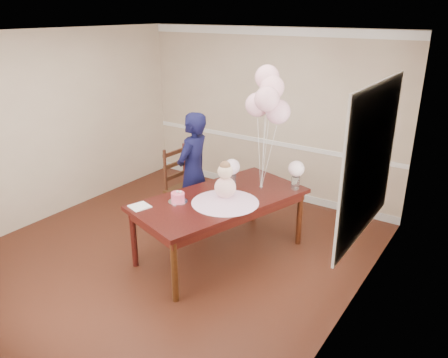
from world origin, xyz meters
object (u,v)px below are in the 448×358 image
dining_chair_seat (187,191)px  birthday_cake (178,197)px  woman (193,172)px  dining_table_top (220,199)px

dining_chair_seat → birthday_cake: bearing=-53.1°
birthday_cake → dining_chair_seat: (-0.57, 0.87, -0.36)m
dining_chair_seat → woman: (0.17, -0.05, 0.34)m
dining_table_top → woman: size_ratio=1.27×
dining_chair_seat → woman: 0.39m
dining_table_top → woman: (-0.75, 0.43, 0.07)m
birthday_cake → dining_chair_seat: size_ratio=0.33×
birthday_cake → woman: bearing=116.2°
birthday_cake → woman: woman is taller
dining_table_top → birthday_cake: size_ratio=13.33×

